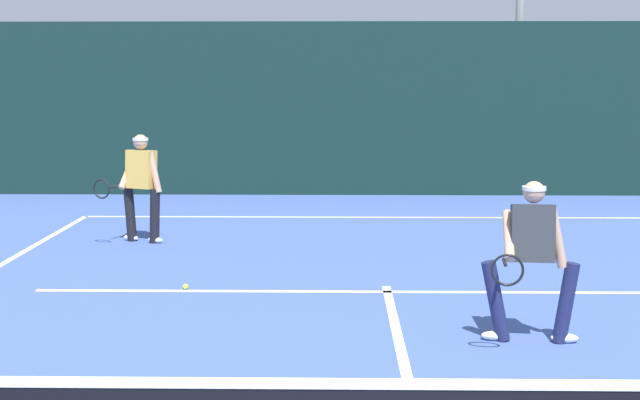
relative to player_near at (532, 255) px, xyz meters
name	(u,v)px	position (x,y,z in m)	size (l,w,h in m)	color
court_line_baseline_far	(370,217)	(-1.24, 7.68, -0.84)	(10.13, 0.10, 0.01)	white
court_line_service	(387,292)	(-1.24, 2.02, -0.84)	(8.25, 0.10, 0.01)	white
court_line_centre	(406,371)	(-1.24, -0.90, -0.84)	(0.10, 6.40, 0.01)	white
player_near	(532,255)	(0.00, 0.00, 0.00)	(0.94, 0.87, 1.54)	#1E234C
player_far	(141,183)	(-4.77, 5.20, 0.05)	(0.98, 0.82, 1.63)	black
tennis_ball	(186,287)	(-3.61, 2.10, -0.81)	(0.07, 0.07, 0.07)	#D1E033
back_fence_windscreen	(366,109)	(-1.24, 10.77, 0.95)	(22.97, 0.12, 3.58)	#112B26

